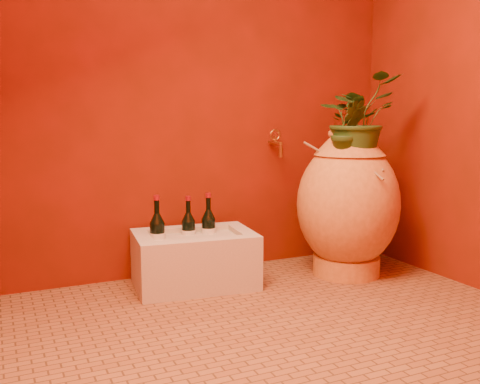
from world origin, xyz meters
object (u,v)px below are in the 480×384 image
stone_basin (195,260)px  wine_bottle_b (189,232)px  wine_bottle_a (157,236)px  amphora (348,203)px  wine_bottle_c (209,230)px  wall_tap (276,142)px

stone_basin → wine_bottle_b: bearing=89.7°
stone_basin → wine_bottle_a: bearing=163.1°
amphora → wine_bottle_c: size_ratio=2.55×
wine_bottle_b → wine_bottle_c: size_ratio=0.96×
amphora → wine_bottle_b: 0.97m
wine_bottle_a → wine_bottle_c: bearing=3.7°
wine_bottle_b → wine_bottle_c: wine_bottle_c is taller
wine_bottle_a → wine_bottle_b: 0.20m
wine_bottle_a → wine_bottle_b: size_ratio=1.07×
wine_bottle_a → stone_basin: bearing=-16.9°
amphora → stone_basin: size_ratio=1.24×
amphora → wine_bottle_c: (-0.80, 0.26, -0.14)m
wine_bottle_b → wine_bottle_c: bearing=-8.4°
wine_bottle_c → wall_tap: 0.72m
amphora → wine_bottle_a: size_ratio=2.48×
stone_basin → wall_tap: wall_tap is taller
stone_basin → wine_bottle_b: (0.00, 0.10, 0.14)m
stone_basin → wine_bottle_c: size_ratio=2.06×
stone_basin → wall_tap: size_ratio=4.10×
amphora → stone_basin: amphora is taller
stone_basin → amphora: bearing=-11.2°
amphora → wall_tap: bearing=128.6°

